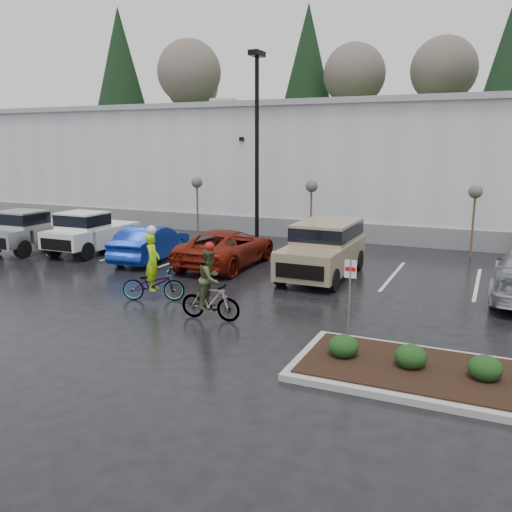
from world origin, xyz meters
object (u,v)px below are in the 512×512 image
at_px(car_blue, 151,243).
at_px(suv_tan, 322,250).
at_px(sapling_west, 197,186).
at_px(sapling_east, 475,196).
at_px(fire_lane_sign, 350,291).
at_px(cyclist_olive, 210,292).
at_px(pickup_silver, 38,229).
at_px(sapling_mid, 312,190).
at_px(car_red, 227,248).
at_px(cyclist_hivis, 153,278).
at_px(lamppost, 257,128).
at_px(pickup_white, 97,231).

xyz_separation_m(car_blue, suv_tan, (7.64, 0.14, 0.27)).
xyz_separation_m(sapling_west, sapling_east, (14.00, 0.00, 0.00)).
relative_size(fire_lane_sign, car_blue, 0.48).
distance_m(suv_tan, cyclist_olive, 6.35).
bearing_deg(pickup_silver, sapling_east, 19.19).
height_order(sapling_mid, car_red, sapling_mid).
bearing_deg(car_blue, sapling_west, -84.10).
bearing_deg(car_red, cyclist_hivis, 91.46).
distance_m(fire_lane_sign, car_blue, 12.19).
height_order(lamppost, sapling_west, lamppost).
bearing_deg(pickup_silver, cyclist_hivis, -26.25).
relative_size(pickup_white, cyclist_hivis, 2.14).
xyz_separation_m(sapling_east, fire_lane_sign, (-2.20, -12.80, -1.32)).
bearing_deg(car_red, sapling_west, -51.34).
relative_size(car_blue, cyclist_olive, 2.04).
distance_m(sapling_west, cyclist_olive, 14.79).
height_order(fire_lane_sign, cyclist_olive, cyclist_olive).
height_order(fire_lane_sign, car_blue, fire_lane_sign).
relative_size(sapling_mid, car_red, 0.59).
xyz_separation_m(sapling_mid, pickup_silver, (-11.41, -6.58, -1.75)).
bearing_deg(car_red, suv_tan, 176.00).
relative_size(suv_tan, cyclist_hivis, 2.10).
height_order(sapling_east, car_red, sapling_east).
height_order(sapling_mid, sapling_east, same).
height_order(pickup_silver, car_blue, pickup_silver).
xyz_separation_m(lamppost, sapling_mid, (2.50, 1.00, -2.96)).
relative_size(pickup_silver, pickup_white, 1.00).
height_order(sapling_east, pickup_silver, sapling_east).
bearing_deg(car_blue, sapling_mid, -134.88).
xyz_separation_m(car_blue, car_red, (3.47, 0.40, -0.00)).
bearing_deg(pickup_silver, lamppost, 32.07).
height_order(suv_tan, cyclist_hivis, cyclist_hivis).
height_order(lamppost, pickup_white, lamppost).
bearing_deg(pickup_silver, fire_lane_sign, -20.42).
xyz_separation_m(suv_tan, cyclist_olive, (-1.37, -6.19, -0.20)).
xyz_separation_m(sapling_west, cyclist_olive, (7.69, -12.48, -1.90)).
bearing_deg(sapling_west, lamppost, -14.04).
bearing_deg(lamppost, suv_tan, -46.23).
height_order(car_red, suv_tan, suv_tan).
relative_size(sapling_west, pickup_white, 0.62).
relative_size(fire_lane_sign, cyclist_hivis, 0.90).
bearing_deg(pickup_white, pickup_silver, -165.32).
height_order(pickup_white, car_red, pickup_white).
bearing_deg(sapling_west, cyclist_olive, -58.35).
relative_size(cyclist_hivis, cyclist_olive, 1.07).
bearing_deg(pickup_white, lamppost, 38.73).
bearing_deg(sapling_mid, suv_tan, -67.80).
distance_m(pickup_silver, car_red, 9.82).
xyz_separation_m(fire_lane_sign, pickup_white, (-13.82, 6.98, -0.43)).
bearing_deg(cyclist_olive, car_red, 20.05).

